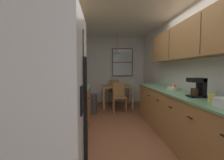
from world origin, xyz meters
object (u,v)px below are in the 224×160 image
Objects in this scene: refrigerator at (42,117)px; stove_range at (58,133)px; trash_bin at (91,103)px; coffee_maker at (198,87)px; dining_chair_near at (119,95)px; storage_canister at (65,88)px; mug_by_coffeemaker at (212,98)px; dining_chair_far at (114,90)px; dining_table at (117,89)px; fruit_bowl at (173,88)px; microwave_over_range at (47,38)px.

refrigerator is 0.82m from stove_range.
trash_bin is at bearing 83.70° from stove_range.
dining_chair_near is at bearing 108.14° from coffee_maker.
storage_canister is at bearing -97.90° from trash_bin.
stove_range is at bearing 173.47° from mug_by_coffeemaker.
storage_canister reaches higher than dining_chair_far.
dining_chair_far is at bearing 101.46° from mug_by_coffeemaker.
storage_canister reaches higher than mug_by_coffeemaker.
fruit_bowl is (0.85, -2.42, 0.32)m from dining_table.
microwave_over_range is at bearing 173.83° from mug_by_coffeemaker.
dining_chair_far is (-0.06, 0.64, -0.12)m from dining_table.
coffee_maker is at bearing -75.36° from dining_table.
fruit_bowl is (0.86, -1.78, 0.44)m from dining_chair_near.
trash_bin is at bearing 123.92° from coffee_maker.
coffee_maker is at bearing -71.86° from dining_chair_near.
refrigerator reaches higher than dining_chair_far.
dining_chair_near is 4.22× the size of storage_canister.
coffee_maker is at bearing 3.97° from stove_range.
stove_range is 1.90× the size of microwave_over_range.
microwave_over_range is at bearing -155.49° from fruit_bowl.
dining_chair_near is 2.80m from coffee_maker.
dining_chair_near is 3.16× the size of coffee_maker.
dining_chair_far is 1.58× the size of trash_bin.
microwave_over_range reaches higher than dining_table.
dining_table is (1.26, 3.39, -1.09)m from microwave_over_range.
coffee_maker is at bearing 82.47° from mug_by_coffeemaker.
microwave_over_range is 2.45m from fruit_bowl.
stove_range is 1.22× the size of dining_chair_near.
dining_chair_far is at bearing 106.64° from fruit_bowl.
refrigerator reaches higher than dining_table.
coffee_maker reaches higher than dining_table.
dining_table is 1.74× the size of trash_bin.
mug_by_coffeemaker is at bearing -74.80° from dining_chair_near.
stove_range is at bearing -154.28° from fruit_bowl.
dining_chair_near is 7.90× the size of mug_by_coffeemaker.
fruit_bowl is (0.05, 1.19, -0.02)m from mug_by_coffeemaker.
coffee_maker is 0.83m from fruit_bowl.
dining_chair_far is (1.20, 4.03, -1.21)m from microwave_over_range.
refrigerator is 2.12m from coffee_maker.
storage_canister is 0.97× the size of fruit_bowl.
fruit_bowl is at bearing 87.41° from mug_by_coffeemaker.
dining_chair_near is at bearing 105.20° from mug_by_coffeemaker.
dining_table is (1.15, 3.39, 0.15)m from stove_range.
coffee_maker is at bearing -90.42° from fruit_bowl.
microwave_over_range is at bearing -114.52° from dining_chair_near.
mug_by_coffeemaker reaches higher than dining_chair_far.
mug_by_coffeemaker is at bearing -6.17° from microwave_over_range.
microwave_over_range is at bearing -106.59° from dining_chair_far.
coffee_maker reaches higher than storage_canister.
dining_table is 8.73× the size of mug_by_coffeemaker.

